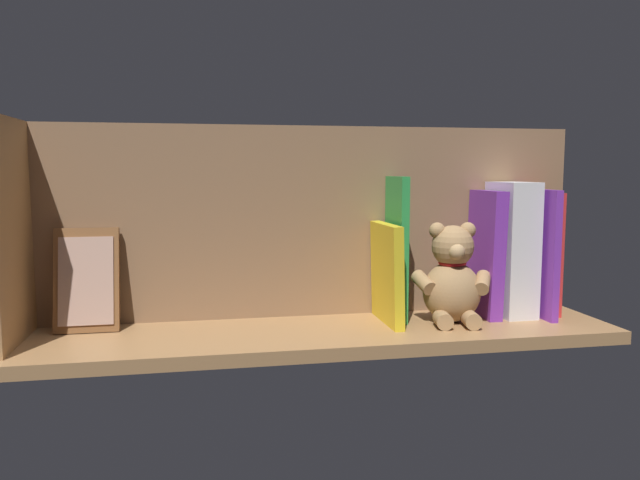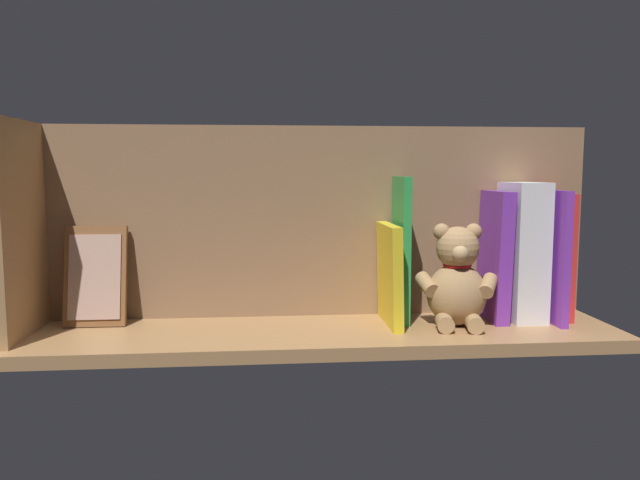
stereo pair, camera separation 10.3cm
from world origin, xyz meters
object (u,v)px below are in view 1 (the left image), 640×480
Objects in this scene: dictionary_thick_white at (511,249)px; picture_frame_leaning at (87,280)px; teddy_bear at (452,279)px; book_0 at (544,253)px.

picture_frame_leaning is at bearing -2.07° from dictionary_thick_white.
teddy_bear is at bearing 14.99° from dictionary_thick_white.
picture_frame_leaning is (83.03, -2.23, -2.86)cm from book_0.
dictionary_thick_white is at bearing -154.97° from teddy_bear.
teddy_bear is at bearing 174.29° from picture_frame_leaning.
teddy_bear reaches higher than picture_frame_leaning.
book_0 is 20.90cm from teddy_bear.
dictionary_thick_white reaches higher than book_0.
dictionary_thick_white is 14.39cm from teddy_bear.
book_0 is at bearing -158.62° from teddy_bear.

